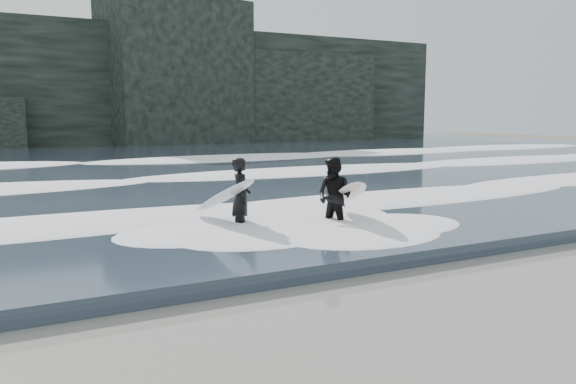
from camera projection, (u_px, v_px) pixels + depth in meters
name	position (u px, v px, depth m)	size (l,w,h in m)	color
ground	(470.00, 346.00, 6.67)	(120.00, 120.00, 0.00)	brown
sea	(95.00, 160.00, 32.19)	(90.00, 52.00, 0.30)	#2B3745
headland	(61.00, 87.00, 46.50)	(70.00, 9.00, 10.00)	black
foam_near	(213.00, 205.00, 14.54)	(60.00, 3.20, 0.20)	white
foam_mid	(149.00, 178.00, 20.70)	(60.00, 4.00, 0.24)	white
foam_far	(107.00, 160.00, 28.63)	(60.00, 4.80, 0.30)	white
surfer_left	(237.00, 197.00, 12.62)	(1.27, 2.21, 1.78)	black
surfer_right	(337.00, 196.00, 12.76)	(1.62, 2.25, 1.78)	black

